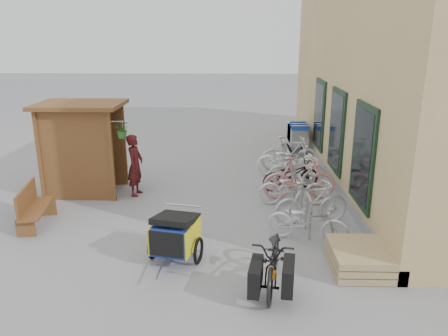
{
  "coord_description": "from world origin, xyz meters",
  "views": [
    {
      "loc": [
        0.75,
        -8.47,
        4.05
      ],
      "look_at": [
        0.5,
        1.5,
        1.0
      ],
      "focal_mm": 35.0,
      "sensor_mm": 36.0,
      "label": 1
    }
  ],
  "objects_px": {
    "pallet_stack": "(359,258)",
    "child_trailer": "(175,234)",
    "cargo_bike": "(274,260)",
    "bike_4": "(291,175)",
    "bike_0": "(308,221)",
    "bench": "(33,206)",
    "shopping_carts": "(297,133)",
    "bike_2": "(293,187)",
    "person_kiosk": "(135,165)",
    "bike_3": "(299,178)",
    "kiosk": "(79,136)",
    "bike_5": "(297,170)",
    "bike_7": "(290,153)",
    "bike_6": "(288,160)",
    "bike_1": "(311,203)"
  },
  "relations": [
    {
      "from": "cargo_bike",
      "to": "bike_6",
      "type": "height_order",
      "value": "bike_6"
    },
    {
      "from": "kiosk",
      "to": "cargo_bike",
      "type": "xyz_separation_m",
      "value": [
        4.7,
        -4.46,
        -1.07
      ]
    },
    {
      "from": "person_kiosk",
      "to": "pallet_stack",
      "type": "bearing_deg",
      "value": -118.96
    },
    {
      "from": "bike_2",
      "to": "child_trailer",
      "type": "bearing_deg",
      "value": 138.08
    },
    {
      "from": "person_kiosk",
      "to": "bike_2",
      "type": "relative_size",
      "value": 0.95
    },
    {
      "from": "cargo_bike",
      "to": "bike_2",
      "type": "distance_m",
      "value": 3.78
    },
    {
      "from": "person_kiosk",
      "to": "bike_2",
      "type": "xyz_separation_m",
      "value": [
        4.03,
        -0.6,
        -0.36
      ]
    },
    {
      "from": "child_trailer",
      "to": "bike_5",
      "type": "height_order",
      "value": "bike_5"
    },
    {
      "from": "person_kiosk",
      "to": "bike_0",
      "type": "bearing_deg",
      "value": -114.22
    },
    {
      "from": "person_kiosk",
      "to": "bike_4",
      "type": "height_order",
      "value": "person_kiosk"
    },
    {
      "from": "bike_0",
      "to": "bike_4",
      "type": "distance_m",
      "value": 3.09
    },
    {
      "from": "bike_2",
      "to": "bike_6",
      "type": "xyz_separation_m",
      "value": [
        0.15,
        2.36,
        0.04
      ]
    },
    {
      "from": "bike_3",
      "to": "bike_5",
      "type": "bearing_deg",
      "value": -7.68
    },
    {
      "from": "bench",
      "to": "child_trailer",
      "type": "bearing_deg",
      "value": -33.04
    },
    {
      "from": "child_trailer",
      "to": "bike_2",
      "type": "xyz_separation_m",
      "value": [
        2.54,
        2.85,
        -0.08
      ]
    },
    {
      "from": "bench",
      "to": "shopping_carts",
      "type": "xyz_separation_m",
      "value": [
        6.67,
        6.63,
        0.2
      ]
    },
    {
      "from": "bike_1",
      "to": "child_trailer",
      "type": "bearing_deg",
      "value": 110.38
    },
    {
      "from": "pallet_stack",
      "to": "child_trailer",
      "type": "height_order",
      "value": "child_trailer"
    },
    {
      "from": "bike_0",
      "to": "bike_1",
      "type": "xyz_separation_m",
      "value": [
        0.21,
        0.85,
        0.07
      ]
    },
    {
      "from": "bike_1",
      "to": "bike_2",
      "type": "relative_size",
      "value": 0.99
    },
    {
      "from": "bike_6",
      "to": "child_trailer",
      "type": "bearing_deg",
      "value": 153.76
    },
    {
      "from": "kiosk",
      "to": "bike_4",
      "type": "xyz_separation_m",
      "value": [
        5.55,
        0.31,
        -1.12
      ]
    },
    {
      "from": "bike_1",
      "to": "bike_6",
      "type": "xyz_separation_m",
      "value": [
        -0.09,
        3.53,
        -0.01
      ]
    },
    {
      "from": "bike_5",
      "to": "bike_6",
      "type": "height_order",
      "value": "bike_6"
    },
    {
      "from": "child_trailer",
      "to": "bike_0",
      "type": "height_order",
      "value": "child_trailer"
    },
    {
      "from": "cargo_bike",
      "to": "bike_2",
      "type": "relative_size",
      "value": 1.13
    },
    {
      "from": "shopping_carts",
      "to": "bike_5",
      "type": "xyz_separation_m",
      "value": [
        -0.52,
        -3.89,
        -0.17
      ]
    },
    {
      "from": "bike_4",
      "to": "child_trailer",
      "type": "bearing_deg",
      "value": 127.78
    },
    {
      "from": "bench",
      "to": "bike_5",
      "type": "relative_size",
      "value": 0.92
    },
    {
      "from": "cargo_bike",
      "to": "bike_7",
      "type": "bearing_deg",
      "value": 90.24
    },
    {
      "from": "bench",
      "to": "person_kiosk",
      "type": "height_order",
      "value": "person_kiosk"
    },
    {
      "from": "cargo_bike",
      "to": "bike_4",
      "type": "height_order",
      "value": "cargo_bike"
    },
    {
      "from": "bike_2",
      "to": "bike_3",
      "type": "bearing_deg",
      "value": -28.0
    },
    {
      "from": "child_trailer",
      "to": "cargo_bike",
      "type": "distance_m",
      "value": 1.96
    },
    {
      "from": "pallet_stack",
      "to": "bike_7",
      "type": "distance_m",
      "value": 6.03
    },
    {
      "from": "person_kiosk",
      "to": "bike_3",
      "type": "bearing_deg",
      "value": -84.49
    },
    {
      "from": "bike_0",
      "to": "bike_2",
      "type": "bearing_deg",
      "value": 19.65
    },
    {
      "from": "bike_4",
      "to": "bike_2",
      "type": "bearing_deg",
      "value": 157.57
    },
    {
      "from": "shopping_carts",
      "to": "pallet_stack",
      "type": "bearing_deg",
      "value": -90.0
    },
    {
      "from": "bike_2",
      "to": "bike_7",
      "type": "height_order",
      "value": "bike_7"
    },
    {
      "from": "bike_0",
      "to": "bench",
      "type": "bearing_deg",
      "value": 102.49
    },
    {
      "from": "bike_5",
      "to": "bike_4",
      "type": "bearing_deg",
      "value": 143.1
    },
    {
      "from": "shopping_carts",
      "to": "bike_5",
      "type": "distance_m",
      "value": 3.93
    },
    {
      "from": "bike_5",
      "to": "bike_2",
      "type": "bearing_deg",
      "value": 168.03
    },
    {
      "from": "cargo_bike",
      "to": "bike_5",
      "type": "distance_m",
      "value": 5.16
    },
    {
      "from": "bike_4",
      "to": "bike_7",
      "type": "height_order",
      "value": "bike_7"
    },
    {
      "from": "kiosk",
      "to": "person_kiosk",
      "type": "relative_size",
      "value": 1.54
    },
    {
      "from": "shopping_carts",
      "to": "child_trailer",
      "type": "height_order",
      "value": "shopping_carts"
    },
    {
      "from": "pallet_stack",
      "to": "person_kiosk",
      "type": "distance_m",
      "value": 6.12
    },
    {
      "from": "bike_1",
      "to": "pallet_stack",
      "type": "bearing_deg",
      "value": -174.71
    }
  ]
}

